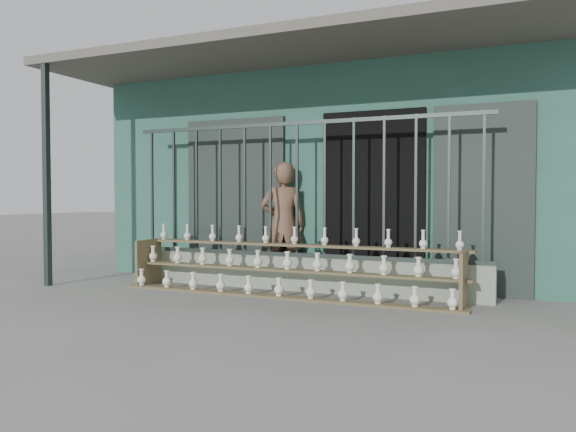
% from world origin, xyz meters
% --- Properties ---
extents(ground, '(60.00, 60.00, 0.00)m').
position_xyz_m(ground, '(0.00, 0.00, 0.00)').
color(ground, slate).
extents(workshop_building, '(7.40, 6.60, 3.21)m').
position_xyz_m(workshop_building, '(0.00, 4.23, 1.62)').
color(workshop_building, '#2B5C4C').
rests_on(workshop_building, ground).
extents(parapet_wall, '(5.00, 0.20, 0.45)m').
position_xyz_m(parapet_wall, '(0.00, 1.30, 0.23)').
color(parapet_wall, '#92A18A').
rests_on(parapet_wall, ground).
extents(security_fence, '(5.00, 0.04, 1.80)m').
position_xyz_m(security_fence, '(-0.00, 1.30, 1.35)').
color(security_fence, '#283330').
rests_on(security_fence, parapet_wall).
extents(shelf_rack, '(4.50, 0.68, 0.85)m').
position_xyz_m(shelf_rack, '(0.03, 0.89, 0.36)').
color(shelf_rack, brown).
rests_on(shelf_rack, ground).
extents(elderly_woman, '(0.75, 0.64, 1.73)m').
position_xyz_m(elderly_woman, '(-0.34, 1.60, 0.87)').
color(elderly_woman, brown).
rests_on(elderly_woman, ground).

